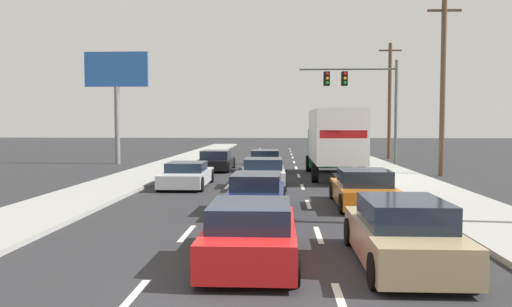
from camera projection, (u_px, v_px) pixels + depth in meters
The scene contains 17 objects.
ground_plane at pixel (270, 167), 33.99m from camera, with size 140.00×140.00×0.00m, color #2B2B2D.
sidewalk_right at pixel (389, 173), 28.66m from camera, with size 3.09×80.00×0.14m, color #9E9E99.
sidewalk_left at pixel (150, 172), 29.34m from camera, with size 3.09×80.00×0.14m, color #9E9E99.
lane_markings at pixel (269, 171), 30.62m from camera, with size 3.54×57.00×0.01m.
car_black at pixel (216, 161), 31.25m from camera, with size 2.00×4.49×1.23m.
car_silver at pixel (187, 175), 23.11m from camera, with size 2.01×4.60×1.12m.
car_gray at pixel (265, 162), 30.54m from camera, with size 1.98×4.23×1.28m.
car_white at pixel (263, 174), 23.02m from camera, with size 2.06×4.45×1.30m.
car_navy at pixel (257, 194), 16.51m from camera, with size 1.90×4.20×1.25m.
car_red at pixel (251, 234), 10.39m from camera, with size 1.89×4.15×1.29m.
box_truck at pixel (334, 139), 26.82m from camera, with size 2.53×8.87×3.56m.
car_orange at pixel (363, 190), 17.59m from camera, with size 1.98×4.32×1.29m.
car_tan at pixel (402, 234), 10.26m from camera, with size 1.86×4.31×1.35m.
traffic_signal_mast at pixel (357, 88), 34.82m from camera, with size 6.69×0.69×7.19m.
utility_pole_mid at pixel (443, 86), 27.56m from camera, with size 1.80×0.28×9.52m.
utility_pole_far at pixel (390, 99), 41.50m from camera, with size 1.80×0.28×9.39m.
roadside_billboard at pixel (117, 83), 35.91m from camera, with size 4.51×0.36×7.90m.
Camera 1 is at (0.74, -8.89, 2.84)m, focal length 35.83 mm.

